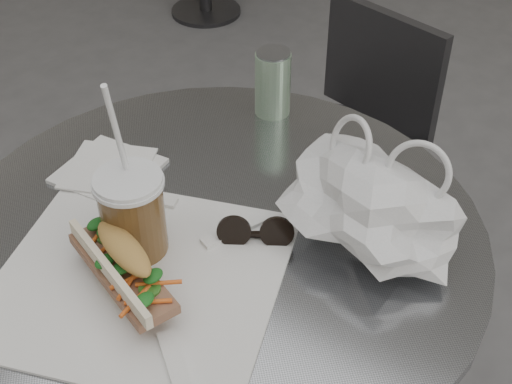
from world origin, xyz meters
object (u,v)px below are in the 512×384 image
Objects in this scene: iced_coffee at (132,213)px; drink_can at (273,83)px; banh_mi at (124,267)px; cafe_table at (221,352)px; sunglasses at (255,233)px; chair_far at (331,190)px.

iced_coffee is 2.33× the size of drink_can.
drink_can reaches higher than banh_mi.
drink_can reaches higher than cafe_table.
cafe_table is at bearing 56.28° from iced_coffee.
iced_coffee reaches higher than banh_mi.
banh_mi reaches higher than cafe_table.
sunglasses is (0.06, 0.01, 0.29)m from cafe_table.
drink_can is (-0.16, 0.28, 0.04)m from sunglasses.
cafe_table is 0.64m from chair_far.
chair_far is at bearing 103.05° from cafe_table.
cafe_table is 2.85× the size of iced_coffee.
sunglasses is at bearing 9.85° from cafe_table.
banh_mi is 0.19m from sunglasses.
banh_mi is at bearing -150.15° from sunglasses.
sunglasses is (0.12, 0.10, -0.05)m from iced_coffee.
chair_far is 2.78× the size of iced_coffee.
chair_far is 7.60× the size of sunglasses.
drink_can is at bearing 107.90° from chair_far.
drink_can is at bearing 96.19° from iced_coffee.
chair_far is 0.89m from banh_mi.
chair_far is 0.85m from iced_coffee.
iced_coffee is at bearing 107.57° from chair_far.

